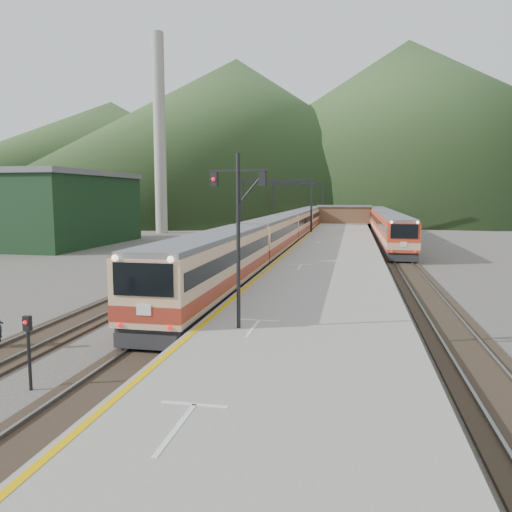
# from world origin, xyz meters

# --- Properties ---
(ground) EXTENTS (400.00, 400.00, 0.00)m
(ground) POSITION_xyz_m (0.00, 0.00, 0.00)
(ground) COLOR #47423D
(ground) RESTS_ON ground
(track_main) EXTENTS (2.60, 200.00, 0.23)m
(track_main) POSITION_xyz_m (0.00, 40.00, 0.07)
(track_main) COLOR black
(track_main) RESTS_ON ground
(track_far) EXTENTS (2.60, 200.00, 0.23)m
(track_far) POSITION_xyz_m (-5.00, 40.00, 0.07)
(track_far) COLOR black
(track_far) RESTS_ON ground
(track_second) EXTENTS (2.60, 200.00, 0.23)m
(track_second) POSITION_xyz_m (11.50, 40.00, 0.07)
(track_second) COLOR black
(track_second) RESTS_ON ground
(platform) EXTENTS (8.00, 100.00, 1.00)m
(platform) POSITION_xyz_m (5.60, 38.00, 0.50)
(platform) COLOR gray
(platform) RESTS_ON ground
(gantry_near) EXTENTS (9.55, 0.25, 8.00)m
(gantry_near) POSITION_xyz_m (-2.85, 55.00, 5.59)
(gantry_near) COLOR black
(gantry_near) RESTS_ON ground
(gantry_far) EXTENTS (9.55, 0.25, 8.00)m
(gantry_far) POSITION_xyz_m (-2.85, 80.00, 5.59)
(gantry_far) COLOR black
(gantry_far) RESTS_ON ground
(warehouse) EXTENTS (14.50, 20.50, 8.60)m
(warehouse) POSITION_xyz_m (-28.00, 42.00, 4.32)
(warehouse) COLOR black
(warehouse) RESTS_ON ground
(smokestack) EXTENTS (1.80, 1.80, 30.00)m
(smokestack) POSITION_xyz_m (-22.00, 62.00, 15.00)
(smokestack) COLOR #9E998E
(smokestack) RESTS_ON ground
(station_shed) EXTENTS (9.40, 4.40, 3.10)m
(station_shed) POSITION_xyz_m (5.60, 78.00, 2.57)
(station_shed) COLOR brown
(station_shed) RESTS_ON platform
(hill_a) EXTENTS (180.00, 180.00, 60.00)m
(hill_a) POSITION_xyz_m (-40.00, 190.00, 30.00)
(hill_a) COLOR #2F4522
(hill_a) RESTS_ON ground
(hill_b) EXTENTS (220.00, 220.00, 75.00)m
(hill_b) POSITION_xyz_m (30.00, 230.00, 37.50)
(hill_b) COLOR #2F4522
(hill_b) RESTS_ON ground
(hill_d) EXTENTS (200.00, 200.00, 55.00)m
(hill_d) POSITION_xyz_m (-120.00, 240.00, 27.50)
(hill_d) COLOR #2F4522
(hill_d) RESTS_ON ground
(main_train) EXTENTS (2.77, 95.21, 3.38)m
(main_train) POSITION_xyz_m (0.00, 52.68, 1.92)
(main_train) COLOR tan
(main_train) RESTS_ON track_main
(second_train) EXTENTS (2.71, 55.72, 3.31)m
(second_train) POSITION_xyz_m (11.50, 59.79, 1.89)
(second_train) COLOR red
(second_train) RESTS_ON track_second
(signal_mast) EXTENTS (2.20, 0.39, 6.28)m
(signal_mast) POSITION_xyz_m (3.27, 5.97, 4.85)
(signal_mast) COLOR black
(signal_mast) RESTS_ON platform
(short_signal_a) EXTENTS (0.23, 0.18, 2.27)m
(short_signal_a) POSITION_xyz_m (-2.08, 1.47, 1.46)
(short_signal_a) COLOR black
(short_signal_a) RESTS_ON ground
(short_signal_b) EXTENTS (0.26, 0.23, 2.27)m
(short_signal_b) POSITION_xyz_m (-3.27, 28.49, 1.46)
(short_signal_b) COLOR black
(short_signal_b) RESTS_ON ground
(short_signal_c) EXTENTS (0.26, 0.22, 2.27)m
(short_signal_c) POSITION_xyz_m (-6.68, 18.84, 1.46)
(short_signal_c) COLOR black
(short_signal_c) RESTS_ON ground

